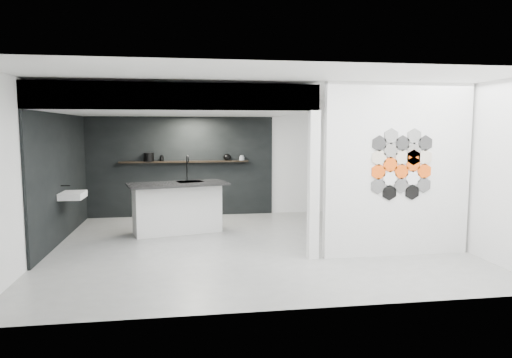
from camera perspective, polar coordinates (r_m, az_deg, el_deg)
The scene contains 17 objects.
floor at distance 8.27m, azimuth -0.37°, elevation -8.22°, with size 7.00×6.00×0.01m, color gray.
partition_panel at distance 7.73m, azimuth 17.29°, elevation 1.06°, with size 2.45×0.15×2.80m, color silver.
bay_clad_back at distance 10.93m, azimuth -9.42°, elevation 1.53°, with size 4.40×0.04×2.35m, color black.
bay_clad_left at distance 9.26m, azimuth -23.12°, elevation 0.26°, with size 0.04×4.00×2.35m, color black.
bulkhead at distance 8.93m, azimuth -9.73°, elevation 9.30°, with size 4.40×4.00×0.40m, color silver.
corner_column at distance 7.25m, azimuth 7.20°, elevation -0.83°, with size 0.16×0.16×2.35m, color silver.
fascia_beam at distance 7.02m, azimuth -10.00°, elevation 10.14°, with size 4.40×0.16×0.40m, color silver.
wall_basin at distance 9.05m, azimuth -21.93°, elevation -1.90°, with size 0.40×0.60×0.12m, color silver.
display_shelf at distance 10.81m, azimuth -8.91°, elevation 2.15°, with size 3.00×0.15×0.04m, color black.
kitchen_island at distance 9.24m, azimuth -9.80°, elevation -3.45°, with size 2.05×1.27×1.54m.
stockpot at distance 10.84m, azimuth -13.25°, elevation 2.69°, with size 0.24×0.24×0.19m, color black.
kettle at distance 10.85m, azimuth -3.63°, elevation 2.75°, with size 0.18×0.18×0.16m, color black.
glass_bowl at distance 10.89m, azimuth -1.79°, elevation 2.59°, with size 0.12×0.12×0.09m, color gray.
glass_vase at distance 10.89m, azimuth -1.79°, elevation 2.68°, with size 0.09×0.09×0.12m, color gray.
bottle_dark at distance 10.82m, azimuth -11.71°, elevation 2.58°, with size 0.05×0.05×0.14m, color black.
utensil_cup at distance 10.82m, azimuth -11.71°, elevation 2.50°, with size 0.09×0.09×0.11m, color black.
hex_tile_cluster at distance 7.66m, azimuth 17.82°, elevation 1.78°, with size 1.04×0.02×1.16m.
Camera 1 is at (-1.16, -7.92, 2.07)m, focal length 32.00 mm.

